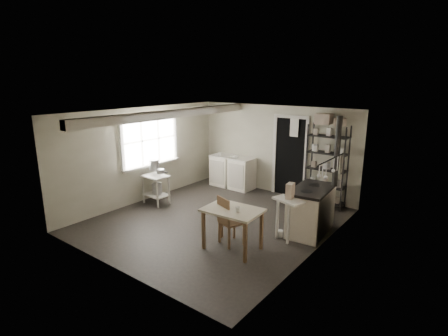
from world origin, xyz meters
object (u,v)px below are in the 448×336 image
Objects in this scene: flour_sack at (317,198)px; prep_table at (156,188)px; stockpot at (154,165)px; base_cabinets at (232,171)px; shelf_rack at (326,167)px; stove at (311,211)px; work_table at (232,229)px; chair at (232,219)px.

prep_table is at bearing -147.02° from flour_sack.
stockpot is at bearing 149.03° from prep_table.
stockpot is 2.34m from base_cabinets.
flour_sack is (-0.09, -0.23, -0.71)m from shelf_rack.
stockpot is 3.94m from flour_sack.
stove is at bearing -78.10° from shelf_rack.
stove is at bearing 61.93° from work_table.
stockpot is 3.12m from work_table.
shelf_rack is 2.11× the size of chair.
prep_table is at bearing 164.55° from work_table.
stockpot reaches higher than work_table.
prep_table is 0.77× the size of chair.
base_cabinets is at bearing 73.30° from prep_table.
chair is (-0.59, -2.95, -0.46)m from shelf_rack.
work_table is (-0.45, -3.11, -0.57)m from shelf_rack.
shelf_rack is (2.64, 0.10, 0.49)m from base_cabinets.
work_table is 1.99× the size of flour_sack.
shelf_rack reaches higher than stove.
stockpot reaches higher than chair.
work_table is (-0.80, -1.50, -0.06)m from stove.
stockpot is at bearing -175.24° from stove.
stove is at bearing -25.58° from base_cabinets.
shelf_rack is (3.40, 2.26, 0.01)m from stockpot.
prep_table is at bearing -174.17° from stove.
stove reaches higher than prep_table.
shelf_rack reaches higher than flour_sack.
stove is 1.17× the size of work_table.
prep_table is 2.72× the size of stockpot.
work_table reaches higher than prep_table.
prep_table is 0.53× the size of base_cabinets.
chair reaches higher than work_table.
flour_sack is at bearing 82.87° from work_table.
chair is 1.84× the size of flour_sack.
prep_table is at bearing -172.47° from chair.
base_cabinets reaches higher than flour_sack.
work_table is (2.95, -0.84, -0.56)m from stockpot.
stove is at bearing 75.64° from chair.
chair is at bearing -101.58° from shelf_rack.
stove is at bearing 9.94° from stockpot.
flour_sack is at bearing 31.57° from stockpot.
stockpot is at bearing -173.11° from chair.
work_table is at bearing -123.24° from stove.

